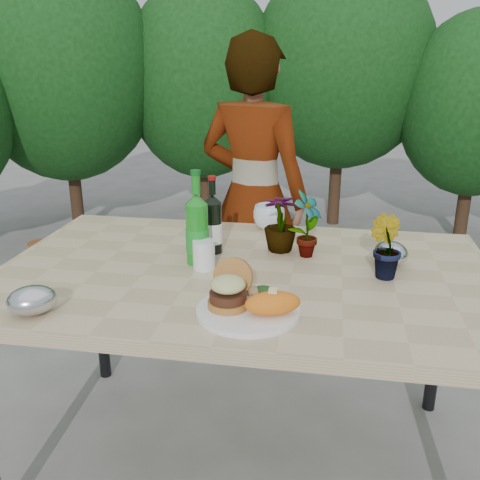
% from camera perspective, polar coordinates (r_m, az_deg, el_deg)
% --- Properties ---
extents(ground, '(80.00, 80.00, 0.00)m').
position_cam_1_polar(ground, '(2.14, 0.39, -22.14)').
color(ground, slate).
rests_on(ground, ground).
extents(patio_table, '(1.60, 1.00, 0.75)m').
position_cam_1_polar(patio_table, '(1.76, 0.45, -4.93)').
color(patio_table, tan).
rests_on(patio_table, ground).
extents(shrub_hedge, '(6.81, 5.09, 2.15)m').
position_cam_1_polar(shrub_hedge, '(3.42, 5.57, 14.85)').
color(shrub_hedge, '#382316').
rests_on(shrub_hedge, ground).
extents(dinner_plate, '(0.28, 0.28, 0.01)m').
position_cam_1_polar(dinner_plate, '(1.45, 0.87, -7.59)').
color(dinner_plate, white).
rests_on(dinner_plate, patio_table).
extents(burger_stack, '(0.11, 0.16, 0.11)m').
position_cam_1_polar(burger_stack, '(1.45, -1.15, -5.22)').
color(burger_stack, '#B7722D').
rests_on(burger_stack, dinner_plate).
extents(sweet_potato, '(0.17, 0.12, 0.06)m').
position_cam_1_polar(sweet_potato, '(1.41, 3.50, -6.75)').
color(sweet_potato, orange).
rests_on(sweet_potato, dinner_plate).
extents(grilled_veg, '(0.08, 0.05, 0.03)m').
position_cam_1_polar(grilled_veg, '(1.52, 2.07, -5.40)').
color(grilled_veg, olive).
rests_on(grilled_veg, dinner_plate).
extents(wine_bottle, '(0.07, 0.07, 0.27)m').
position_cam_1_polar(wine_bottle, '(1.86, -2.92, 1.63)').
color(wine_bottle, black).
rests_on(wine_bottle, patio_table).
extents(sparkling_water, '(0.08, 0.08, 0.32)m').
position_cam_1_polar(sparkling_water, '(1.76, -4.60, 1.05)').
color(sparkling_water, '#17801B').
rests_on(sparkling_water, patio_table).
extents(plastic_cup, '(0.07, 0.07, 0.09)m').
position_cam_1_polar(plastic_cup, '(1.73, -3.88, -1.58)').
color(plastic_cup, white).
rests_on(plastic_cup, patio_table).
extents(seedling_left, '(0.13, 0.15, 0.23)m').
position_cam_1_polar(seedling_left, '(1.82, 7.17, 1.65)').
color(seedling_left, '#2D5F20').
rests_on(seedling_left, patio_table).
extents(seedling_mid, '(0.14, 0.14, 0.20)m').
position_cam_1_polar(seedling_mid, '(1.71, 15.20, -0.73)').
color(seedling_mid, '#2A541C').
rests_on(seedling_mid, patio_table).
extents(seedling_right, '(0.14, 0.14, 0.21)m').
position_cam_1_polar(seedling_right, '(1.88, 4.36, 1.85)').
color(seedling_right, '#1E561D').
rests_on(seedling_right, patio_table).
extents(blue_bowl, '(0.15, 0.15, 0.10)m').
position_cam_1_polar(blue_bowl, '(2.13, 3.11, 2.44)').
color(blue_bowl, silver).
rests_on(blue_bowl, patio_table).
extents(foil_packet_left, '(0.17, 0.16, 0.08)m').
position_cam_1_polar(foil_packet_left, '(1.54, -21.30, -6.01)').
color(foil_packet_left, '#B9BBC0').
rests_on(foil_packet_left, patio_table).
extents(foil_packet_right, '(0.14, 0.16, 0.08)m').
position_cam_1_polar(foil_packet_right, '(1.84, 15.79, -1.37)').
color(foil_packet_right, '#B9BAC0').
rests_on(foil_packet_right, patio_table).
extents(person, '(0.63, 0.51, 1.51)m').
position_cam_1_polar(person, '(2.58, 1.45, 4.49)').
color(person, '#9E6D4F').
rests_on(person, ground).
extents(terracotta_pot, '(0.17, 0.17, 0.14)m').
position_cam_1_polar(terracotta_pot, '(4.10, -20.46, -1.12)').
color(terracotta_pot, '#A3522A').
rests_on(terracotta_pot, ground).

